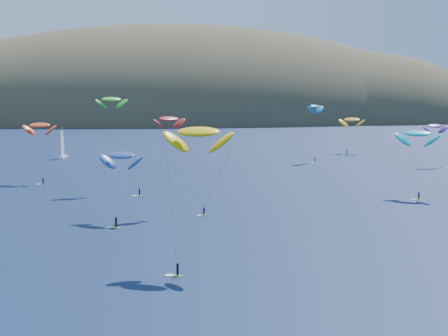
% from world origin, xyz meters
% --- Properties ---
extents(island, '(730.00, 300.00, 210.00)m').
position_xyz_m(island, '(39.40, 562.36, -10.74)').
color(island, '#3D3526').
rests_on(island, ground).
extents(sailboat, '(10.20, 8.75, 12.40)m').
position_xyz_m(sailboat, '(-51.67, 197.98, 0.99)').
color(sailboat, silver).
rests_on(sailboat, ground).
extents(kitesurfer_1, '(10.16, 9.95, 18.95)m').
position_xyz_m(kitesurfer_1, '(-50.60, 130.50, 16.30)').
color(kitesurfer_1, '#B0CA16').
rests_on(kitesurfer_1, ground).
extents(kitesurfer_2, '(10.97, 11.35, 22.36)m').
position_xyz_m(kitesurfer_2, '(-14.69, 36.63, 19.55)').
color(kitesurfer_2, '#B0CA16').
rests_on(kitesurfer_2, ground).
extents(kitesurfer_3, '(11.83, 14.07, 26.08)m').
position_xyz_m(kitesurfer_3, '(-29.48, 111.31, 23.79)').
color(kitesurfer_3, '#B0CA16').
rests_on(kitesurfer_3, ground).
extents(kitesurfer_4, '(9.31, 8.76, 23.19)m').
position_xyz_m(kitesurfer_4, '(43.98, 173.31, 20.71)').
color(kitesurfer_4, '#B0CA16').
rests_on(kitesurfer_4, ground).
extents(kitesurfer_5, '(11.11, 11.50, 18.48)m').
position_xyz_m(kitesurfer_5, '(45.20, 90.13, 15.56)').
color(kitesurfer_5, '#B0CA16').
rests_on(kitesurfer_5, ground).
extents(kitesurfer_6, '(8.93, 8.89, 16.68)m').
position_xyz_m(kitesurfer_6, '(80.62, 150.55, 14.17)').
color(kitesurfer_6, '#B0CA16').
rests_on(kitesurfer_6, ground).
extents(kitesurfer_9, '(11.37, 8.37, 21.92)m').
position_xyz_m(kitesurfer_9, '(-16.49, 77.69, 19.88)').
color(kitesurfer_9, '#B0CA16').
rests_on(kitesurfer_9, ground).
extents(kitesurfer_10, '(10.07, 13.52, 15.49)m').
position_xyz_m(kitesurfer_10, '(-26.52, 71.53, 12.90)').
color(kitesurfer_10, '#B0CA16').
rests_on(kitesurfer_10, ground).
extents(kitesurfer_11, '(11.71, 15.41, 17.43)m').
position_xyz_m(kitesurfer_11, '(69.44, 203.57, 14.42)').
color(kitesurfer_11, '#B0CA16').
rests_on(kitesurfer_11, ground).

